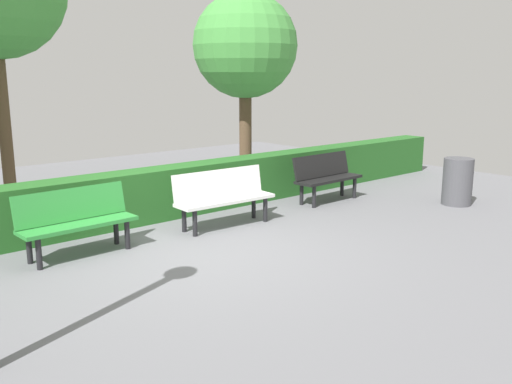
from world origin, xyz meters
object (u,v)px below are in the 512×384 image
Objects in this scene: bench_black at (326,175)px; tree_near at (245,47)px; bench_green at (76,219)px; bench_white at (223,195)px; trash_bin at (458,182)px.

tree_near is (-0.10, -2.42, 2.38)m from bench_black.
bench_green is 0.38× the size of tree_near.
tree_near is at bearing -132.72° from bench_white.
bench_black is 1.73× the size of trash_bin.
bench_black is at bearing 178.15° from bench_green.
tree_near is at bearing -70.67° from trash_bin.
bench_white reaches higher than trash_bin.
bench_white is 0.41× the size of tree_near.
bench_black is at bearing -174.59° from bench_white.
bench_white is 2.29m from bench_green.
trash_bin is at bearing 160.77° from bench_white.
bench_green is at bearing 26.42° from tree_near.
bench_green is at bearing -0.29° from bench_white.
trash_bin is at bearing 109.33° from tree_near.
tree_near reaches higher than bench_white.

